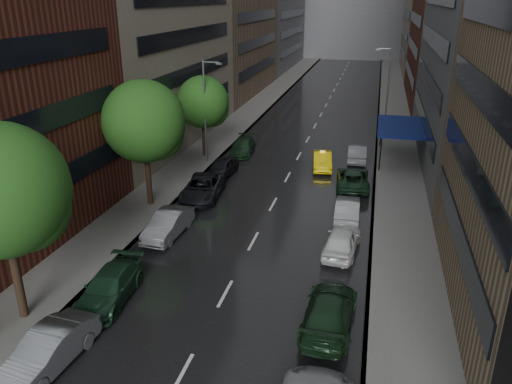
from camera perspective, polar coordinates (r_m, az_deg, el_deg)
road at (r=62.76m, az=7.22°, el=8.36°), size 14.00×140.00×0.01m
sidewalk_left at (r=64.32m, az=-0.85°, el=8.92°), size 4.00×140.00×0.15m
sidewalk_right at (r=62.44m, az=15.52°, el=7.75°), size 4.00×140.00×0.15m
tree_mid at (r=35.07m, az=-12.71°, el=7.85°), size 5.66×5.66×9.02m
tree_far at (r=46.11m, az=-6.10°, el=10.18°), size 4.74×4.74×7.55m
taxi at (r=44.01m, az=7.58°, el=3.59°), size 2.15×4.60×1.46m
parked_cars_left at (r=34.25m, az=-8.18°, el=-1.73°), size 3.18×35.45×1.60m
parked_cars_right at (r=29.96m, az=9.80°, el=-5.36°), size 2.97×36.96×1.59m
street_lamp_left at (r=44.22m, az=-5.77°, el=9.34°), size 1.74×0.22×9.00m
street_lamp_right at (r=56.55m, az=14.78°, el=11.43°), size 1.74×0.22×9.00m
awning at (r=47.15m, az=16.16°, el=7.18°), size 4.00×8.00×3.12m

